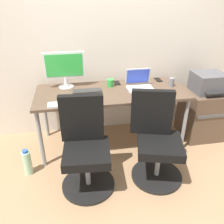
{
  "coord_description": "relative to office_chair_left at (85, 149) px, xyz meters",
  "views": [
    {
      "loc": [
        -0.44,
        -2.51,
        1.8
      ],
      "look_at": [
        0.0,
        -0.05,
        0.48
      ],
      "focal_mm": 37.24,
      "sensor_mm": 36.0,
      "label": 1
    }
  ],
  "objects": [
    {
      "name": "desk",
      "position": [
        0.37,
        0.66,
        0.25
      ],
      "size": [
        1.77,
        0.73,
        0.73
      ],
      "color": "brown",
      "rests_on": "ground"
    },
    {
      "name": "water_bottle_on_floor",
      "position": [
        -0.62,
        0.24,
        -0.28
      ],
      "size": [
        0.09,
        0.09,
        0.31
      ],
      "color": "#A5D8B2",
      "rests_on": "ground"
    },
    {
      "name": "side_cabinet",
      "position": [
        1.61,
        0.64,
        -0.1
      ],
      "size": [
        0.5,
        0.51,
        0.65
      ],
      "color": "brown",
      "rests_on": "ground"
    },
    {
      "name": "desktop_monitor",
      "position": [
        -0.15,
        0.88,
        0.56
      ],
      "size": [
        0.48,
        0.18,
        0.43
      ],
      "color": "silver",
      "rests_on": "desk"
    },
    {
      "name": "ground_plane",
      "position": [
        0.37,
        0.66,
        -0.42
      ],
      "size": [
        5.28,
        5.28,
        0.0
      ],
      "primitive_type": "plane",
      "color": "#9E7A56"
    },
    {
      "name": "phone_near_monitor",
      "position": [
        1.05,
        0.92,
        0.31
      ],
      "size": [
        0.07,
        0.14,
        0.01
      ],
      "primitive_type": "cube",
      "color": "black",
      "rests_on": "desk"
    },
    {
      "name": "mouse_by_monitor",
      "position": [
        0.95,
        0.37,
        0.32
      ],
      "size": [
        0.06,
        0.1,
        0.03
      ],
      "primitive_type": "ellipsoid",
      "color": "silver",
      "rests_on": "desk"
    },
    {
      "name": "phone_near_laptop",
      "position": [
        0.49,
        0.9,
        0.31
      ],
      "size": [
        0.07,
        0.14,
        0.01
      ],
      "primitive_type": "cube",
      "color": "black",
      "rests_on": "desk"
    },
    {
      "name": "pen_cup",
      "position": [
        1.13,
        0.69,
        0.36
      ],
      "size": [
        0.07,
        0.07,
        0.1
      ],
      "primitive_type": "cylinder",
      "color": "slate",
      "rests_on": "desk"
    },
    {
      "name": "office_chair_right",
      "position": [
        0.72,
        -0.0,
        0.0
      ],
      "size": [
        0.54,
        0.54,
        0.94
      ],
      "color": "black",
      "rests_on": "ground"
    },
    {
      "name": "coffee_mug",
      "position": [
        0.39,
        0.81,
        0.35
      ],
      "size": [
        0.08,
        0.08,
        0.09
      ],
      "primitive_type": "cylinder",
      "color": "green",
      "rests_on": "desk"
    },
    {
      "name": "office_chair_left",
      "position": [
        0.0,
        0.0,
        0.0
      ],
      "size": [
        0.54,
        0.54,
        0.94
      ],
      "color": "black",
      "rests_on": "ground"
    },
    {
      "name": "back_wall",
      "position": [
        0.37,
        1.1,
        0.88
      ],
      "size": [
        4.4,
        0.04,
        2.6
      ],
      "primitive_type": "cube",
      "color": "silver",
      "rests_on": "ground"
    },
    {
      "name": "keyboard_by_laptop",
      "position": [
        0.09,
        0.69,
        0.32
      ],
      "size": [
        0.34,
        0.12,
        0.02
      ],
      "primitive_type": "cube",
      "color": "#2D2D2D",
      "rests_on": "desk"
    },
    {
      "name": "keyboard_by_monitor",
      "position": [
        -0.17,
        0.38,
        0.32
      ],
      "size": [
        0.34,
        0.12,
        0.02
      ],
      "primitive_type": "cube",
      "color": "silver",
      "rests_on": "desk"
    },
    {
      "name": "printer",
      "position": [
        1.61,
        0.64,
        0.34
      ],
      "size": [
        0.38,
        0.4,
        0.24
      ],
      "color": "#515156",
      "rests_on": "side_cabinet"
    },
    {
      "name": "mouse_by_laptop",
      "position": [
        0.77,
        0.39,
        0.32
      ],
      "size": [
        0.06,
        0.1,
        0.03
      ],
      "primitive_type": "ellipsoid",
      "color": "silver",
      "rests_on": "desk"
    },
    {
      "name": "open_laptop",
      "position": [
        0.73,
        0.7,
        0.36
      ],
      "size": [
        0.31,
        0.27,
        0.22
      ],
      "color": "silver",
      "rests_on": "desk"
    }
  ]
}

